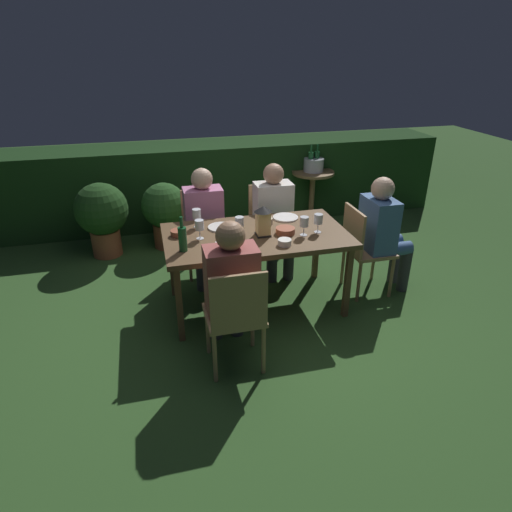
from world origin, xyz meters
TOP-DOWN VIEW (x-y plane):
  - ground_plane at (0.00, 0.00)m, footprint 16.00×16.00m
  - dining_table at (0.00, 0.00)m, footprint 1.60×0.90m
  - chair_head_far at (1.05, 0.00)m, footprint 0.40×0.42m
  - person_in_blue at (1.25, 0.00)m, footprint 0.48×0.38m
  - chair_side_left_a at (-0.36, -0.84)m, footprint 0.42×0.40m
  - person_in_rust at (-0.36, -0.64)m, footprint 0.38×0.47m
  - chair_side_right_b at (0.36, 0.84)m, footprint 0.42×0.40m
  - person_in_cream at (0.36, 0.64)m, footprint 0.38×0.47m
  - chair_side_right_a at (-0.36, 0.84)m, footprint 0.42×0.40m
  - person_in_pink at (-0.36, 0.64)m, footprint 0.38×0.47m
  - lantern_centerpiece at (0.05, -0.05)m, footprint 0.15×0.15m
  - green_bottle_on_table at (-0.65, -0.19)m, footprint 0.07×0.07m
  - wine_glass_a at (0.53, -0.10)m, footprint 0.08×0.08m
  - wine_glass_b at (0.39, -0.13)m, footprint 0.08×0.08m
  - wine_glass_c at (-0.15, -0.00)m, footprint 0.08×0.08m
  - wine_glass_d at (-0.48, 0.28)m, footprint 0.08×0.08m
  - wine_glass_e at (-0.49, 0.01)m, footprint 0.08×0.08m
  - plate_a at (0.36, 0.29)m, footprint 0.24×0.24m
  - plate_b at (-0.27, 0.20)m, footprint 0.24×0.24m
  - plate_c at (-0.28, -0.15)m, footprint 0.20×0.20m
  - bowl_olives at (0.17, -0.29)m, footprint 0.11×0.11m
  - bowl_bread at (0.25, -0.06)m, footprint 0.17×0.17m
  - bowl_salad at (0.14, 0.19)m, footprint 0.14×0.14m
  - bowl_dip at (-0.66, 0.12)m, footprint 0.13×0.13m
  - side_table at (1.26, 1.89)m, footprint 0.56×0.56m
  - ice_bucket at (1.26, 1.89)m, footprint 0.26×0.26m
  - hedge_backdrop at (0.00, 2.36)m, footprint 6.20×0.74m
  - potted_plant_by_hedge at (-1.40, 1.48)m, footprint 0.59×0.59m
  - potted_plant_corner at (-0.71, 1.54)m, footprint 0.53×0.53m

SIDE VIEW (x-z plane):
  - ground_plane at x=0.00m, z-range 0.00..0.00m
  - potted_plant_corner at x=-0.71m, z-range 0.07..0.85m
  - side_table at x=1.26m, z-range 0.12..0.81m
  - chair_head_far at x=1.05m, z-range 0.05..0.92m
  - chair_side_left_a at x=-0.36m, z-range 0.05..0.92m
  - chair_side_right_b at x=0.36m, z-range 0.05..0.92m
  - chair_side_right_a at x=-0.36m, z-range 0.05..0.92m
  - potted_plant_by_hedge at x=-1.40m, z-range 0.07..0.92m
  - hedge_backdrop at x=0.00m, z-range 0.00..1.03m
  - person_in_blue at x=1.25m, z-range 0.06..1.21m
  - person_in_rust at x=-0.36m, z-range 0.06..1.21m
  - person_in_cream at x=0.36m, z-range 0.06..1.21m
  - person_in_pink at x=-0.36m, z-range 0.06..1.21m
  - dining_table at x=0.00m, z-range 0.31..1.03m
  - plate_a at x=0.36m, z-range 0.73..0.74m
  - plate_b at x=-0.27m, z-range 0.73..0.74m
  - plate_c at x=-0.28m, z-range 0.73..0.74m
  - bowl_dip at x=-0.66m, z-range 0.73..0.78m
  - bowl_olives at x=0.17m, z-range 0.73..0.78m
  - bowl_bread at x=0.25m, z-range 0.73..0.78m
  - bowl_salad at x=0.14m, z-range 0.73..0.79m
  - ice_bucket at x=1.26m, z-range 0.63..0.97m
  - green_bottle_on_table at x=-0.65m, z-range 0.69..0.98m
  - wine_glass_a at x=0.53m, z-range 0.76..0.93m
  - wine_glass_b at x=0.39m, z-range 0.76..0.93m
  - wine_glass_c at x=-0.15m, z-range 0.76..0.93m
  - wine_glass_d at x=-0.48m, z-range 0.76..0.93m
  - wine_glass_e at x=-0.49m, z-range 0.76..0.93m
  - lantern_centerpiece at x=0.05m, z-range 0.74..1.01m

